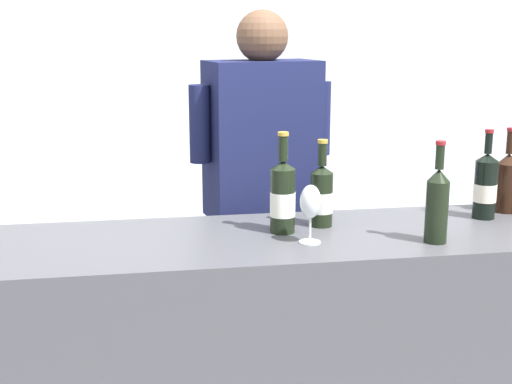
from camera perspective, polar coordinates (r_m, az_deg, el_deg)
The scene contains 9 objects.
wall_back at distance 4.78m, azimuth -4.15°, elevation 10.63°, with size 8.00×0.10×2.80m, color silver.
counter at distance 2.48m, azimuth 2.26°, elevation -14.09°, with size 2.53×0.57×0.95m, color #4C4C51.
wine_bottle_0 at distance 2.61m, azimuth 18.19°, elevation 0.46°, with size 0.08×0.08×0.32m.
wine_bottle_1 at distance 2.73m, azimuth 19.79°, elevation 0.87°, with size 0.08×0.08×0.31m.
wine_bottle_3 at distance 2.31m, azimuth 2.14°, elevation -0.37°, with size 0.08×0.08×0.34m.
wine_bottle_4 at distance 2.39m, azimuth 5.37°, elevation -0.28°, with size 0.08×0.08×0.30m.
wine_bottle_5 at distance 2.27m, azimuth 14.55°, elevation -0.90°, with size 0.07×0.07×0.33m.
wine_glass at distance 2.19m, azimuth 4.46°, elevation -0.99°, with size 0.07×0.07×0.19m.
person_server at distance 2.85m, azimuth 0.47°, elevation -2.90°, with size 0.58×0.32×1.68m.
Camera 1 is at (-0.46, -2.15, 1.61)m, focal length 49.08 mm.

